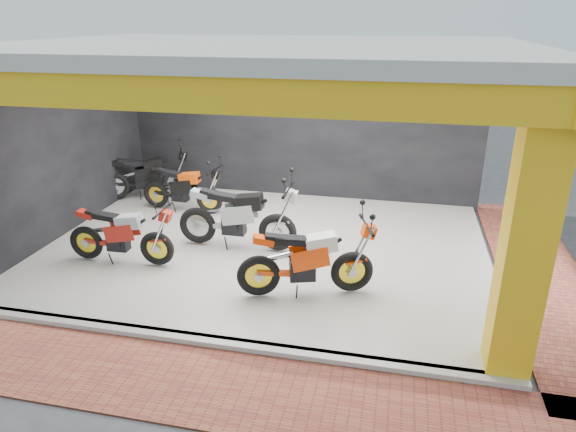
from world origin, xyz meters
name	(u,v)px	position (x,y,z in m)	size (l,w,h in m)	color
ground	(233,305)	(0.00, 0.00, 0.00)	(80.00, 80.00, 0.00)	#2D2D30
showroom_floor	(266,248)	(0.00, 2.00, 0.05)	(8.00, 6.00, 0.10)	silver
showroom_ceiling	(263,49)	(0.00, 2.00, 3.60)	(8.40, 6.40, 0.20)	beige
back_wall	(299,125)	(0.00, 5.10, 1.75)	(8.20, 0.20, 3.50)	black
left_wall	(57,148)	(-4.10, 2.00, 1.75)	(0.20, 6.20, 3.50)	black
corner_column	(527,242)	(3.75, -0.75, 1.75)	(0.50, 0.50, 3.50)	yellow
header_beam_front	(193,93)	(0.00, -1.00, 3.30)	(8.40, 0.30, 0.40)	yellow
header_beam_right	(524,73)	(4.00, 2.00, 3.30)	(0.30, 6.40, 0.40)	yellow
floor_kerb	(209,341)	(0.00, -1.02, 0.05)	(8.00, 0.20, 0.10)	silver
paver_front	(186,382)	(0.00, -1.80, 0.01)	(9.00, 1.40, 0.03)	brown
paver_right	(542,276)	(4.80, 2.00, 0.01)	(1.40, 7.00, 0.03)	brown
moto_hero	(353,253)	(1.72, 0.62, 0.77)	(2.20, 0.81, 1.34)	#EF400A
moto_row_a	(155,233)	(-1.59, 0.81, 0.72)	(2.02, 0.75, 1.23)	#B01E12
moto_row_b	(277,214)	(0.27, 1.81, 0.82)	(2.35, 0.87, 1.43)	#9EA1A6
moto_row_c	(209,187)	(-1.60, 3.32, 0.71)	(1.99, 0.74, 1.21)	black
moto_row_d	(175,170)	(-2.80, 4.28, 0.74)	(2.09, 0.77, 1.27)	black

